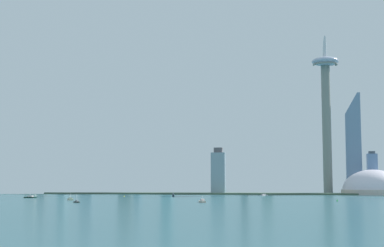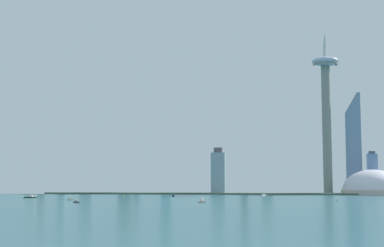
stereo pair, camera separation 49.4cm
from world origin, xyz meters
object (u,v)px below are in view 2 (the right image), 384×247
at_px(observation_tower, 326,95).
at_px(stadium_dome, 373,190).
at_px(skyscraper_10, 126,167).
at_px(boat_4, 264,195).
at_px(skyscraper_9, 137,174).
at_px(boat_5, 76,202).
at_px(boat_1, 173,195).
at_px(skyscraper_6, 372,173).
at_px(skyscraper_8, 44,172).
at_px(skyscraper_3, 32,180).
at_px(skyscraper_7, 218,172).
at_px(airplane, 201,75).
at_px(skyscraper_2, 64,161).
at_px(skyscraper_5, 353,143).
at_px(boat_6, 30,197).
at_px(channel_buoy_2, 124,196).
at_px(boat_3, 70,199).
at_px(channel_buoy_1, 337,200).
at_px(skyscraper_1, 167,151).
at_px(skyscraper_4, 244,157).
at_px(skyscraper_11, 88,167).
at_px(skyscraper_0, 267,175).
at_px(boat_0, 202,201).

height_order(observation_tower, stadium_dome, observation_tower).
relative_size(skyscraper_10, boat_4, 5.77).
bearing_deg(skyscraper_9, boat_5, -80.70).
bearing_deg(boat_1, skyscraper_6, -58.95).
distance_m(skyscraper_8, boat_4, 495.40).
bearing_deg(skyscraper_3, skyscraper_7, -6.57).
height_order(boat_4, airplane, airplane).
relative_size(skyscraper_2, skyscraper_5, 0.69).
bearing_deg(boat_6, skyscraper_2, 120.75).
relative_size(stadium_dome, channel_buoy_2, 53.11).
bearing_deg(skyscraper_10, observation_tower, 1.00).
relative_size(boat_3, boat_6, 0.68).
bearing_deg(skyscraper_3, observation_tower, -0.87).
height_order(channel_buoy_1, airplane, airplane).
bearing_deg(skyscraper_1, skyscraper_9, 155.66).
bearing_deg(skyscraper_6, boat_6, -146.35).
relative_size(skyscraper_4, boat_6, 7.68).
distance_m(boat_4, channel_buoy_1, 253.68).
bearing_deg(boat_5, skyscraper_3, 154.83).
bearing_deg(skyscraper_1, skyscraper_6, -2.52).
bearing_deg(skyscraper_11, skyscraper_3, 174.20).
relative_size(skyscraper_0, skyscraper_9, 0.92).
distance_m(skyscraper_8, skyscraper_11, 140.76).
relative_size(skyscraper_1, boat_5, 18.31).
relative_size(skyscraper_11, boat_3, 8.06).
xyz_separation_m(stadium_dome, skyscraper_4, (-220.88, 75.74, 59.76)).
distance_m(skyscraper_0, skyscraper_9, 253.73).
bearing_deg(skyscraper_0, skyscraper_5, -5.67).
distance_m(skyscraper_11, boat_3, 400.00).
xyz_separation_m(skyscraper_1, skyscraper_3, (-260.99, -21.65, -54.97)).
height_order(skyscraper_1, airplane, airplane).
xyz_separation_m(skyscraper_6, boat_1, (-305.93, -210.79, -33.90)).
relative_size(skyscraper_8, skyscraper_9, 1.35).
relative_size(observation_tower, skyscraper_7, 4.24).
height_order(stadium_dome, skyscraper_3, skyscraper_3).
bearing_deg(skyscraper_7, skyscraper_0, 44.46).
height_order(boat_0, boat_3, boat_3).
relative_size(stadium_dome, skyscraper_0, 1.53).
bearing_deg(skyscraper_5, skyscraper_7, -164.85).
xyz_separation_m(skyscraper_0, skyscraper_11, (-328.72, -47.77, 14.20)).
bearing_deg(boat_3, airplane, 131.41).
xyz_separation_m(stadium_dome, channel_buoy_1, (-82.30, -344.52, -6.86)).
relative_size(skyscraper_0, boat_5, 7.71).
bearing_deg(observation_tower, channel_buoy_1, -91.63).
bearing_deg(skyscraper_1, boat_0, -72.76).
bearing_deg(boat_1, skyscraper_10, 30.91).
bearing_deg(boat_3, boat_5, -8.04).
xyz_separation_m(skyscraper_9, airplane, (139.25, -65.03, 178.29)).
relative_size(boat_5, boat_6, 0.48).
height_order(skyscraper_9, boat_0, skyscraper_9).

